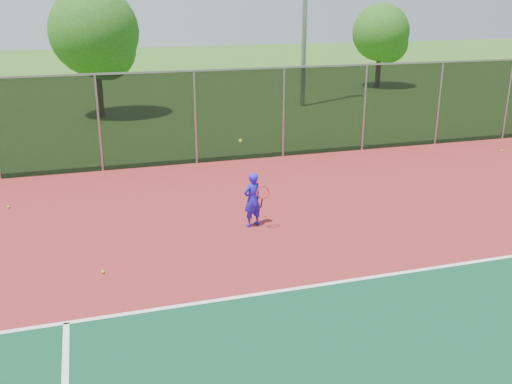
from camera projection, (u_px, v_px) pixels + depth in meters
court_apron at (462, 292)px, 10.53m from camera, size 30.00×20.00×0.02m
fence_back at (283, 112)px, 19.09m from camera, size 30.00×0.06×3.03m
tennis_player at (252, 199)px, 13.38m from camera, size 0.59×0.65×2.11m
practice_ball_0 at (9, 207)px, 14.71m from camera, size 0.07×0.07×0.07m
practice_ball_1 at (103, 272)px, 11.22m from camera, size 0.07×0.07×0.07m
practice_ball_4 at (502, 151)px, 20.13m from camera, size 0.07×0.07×0.07m
tree_back_left at (97, 36)px, 24.92m from camera, size 3.89×3.89×5.72m
tree_back_mid at (383, 35)px, 33.75m from camera, size 3.36×3.36×4.94m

